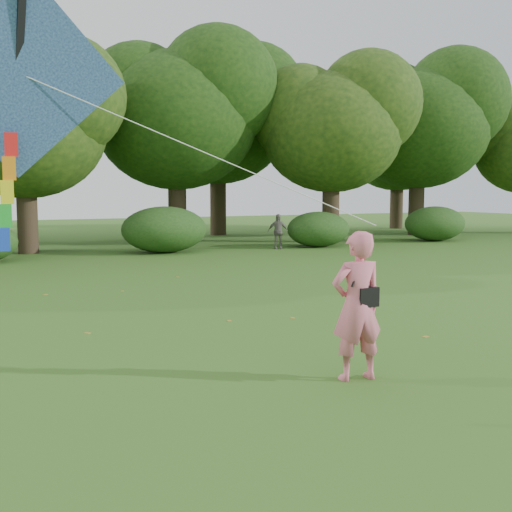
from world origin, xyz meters
name	(u,v)px	position (x,y,z in m)	size (l,w,h in m)	color
ground	(367,376)	(0.00, 0.00, 0.00)	(100.00, 100.00, 0.00)	#265114
man_kite_flyer	(357,306)	(-0.22, -0.04, 1.00)	(0.73, 0.48, 2.00)	#DF6980
bystander_right	(278,232)	(7.89, 17.29, 0.75)	(0.88, 0.37, 1.51)	slate
crossbody_bag	(366,296)	(-0.10, -0.07, 1.13)	(0.43, 0.20, 0.75)	black
flying_kite	(19,78)	(-4.30, 0.56, 3.74)	(5.49, 1.03, 3.07)	#2561A2
tree_line	(101,123)	(1.67, 22.88, 5.60)	(54.70, 15.30, 9.48)	#3A2D1E
shrub_band	(72,235)	(-0.72, 17.60, 0.86)	(39.15, 3.22, 1.88)	#264919
fallen_leaves	(207,320)	(-0.57, 4.46, 0.01)	(8.28, 14.40, 0.01)	olive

